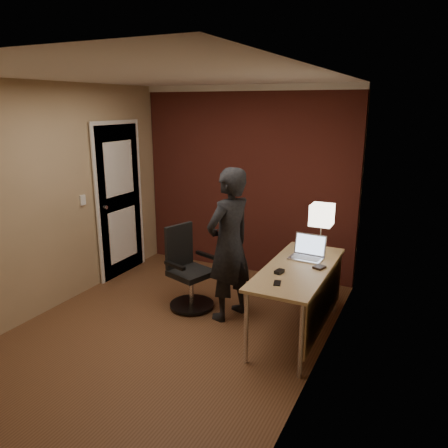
{
  "coord_description": "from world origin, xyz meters",
  "views": [
    {
      "loc": [
        2.27,
        -3.4,
        2.26
      ],
      "look_at": [
        0.35,
        0.55,
        1.05
      ],
      "focal_mm": 35.0,
      "sensor_mm": 36.0,
      "label": 1
    }
  ],
  "objects_px": {
    "phone": "(277,283)",
    "wallet": "(319,267)",
    "desk_lamp": "(322,216)",
    "mouse": "(279,272)",
    "person": "(229,245)",
    "desk": "(305,280)",
    "laptop": "(308,252)",
    "office_chair": "(188,273)"
  },
  "relations": [
    {
      "from": "office_chair",
      "to": "laptop",
      "type": "bearing_deg",
      "value": 9.71
    },
    {
      "from": "phone",
      "to": "wallet",
      "type": "height_order",
      "value": "wallet"
    },
    {
      "from": "office_chair",
      "to": "person",
      "type": "height_order",
      "value": "person"
    },
    {
      "from": "desk_lamp",
      "to": "phone",
      "type": "height_order",
      "value": "desk_lamp"
    },
    {
      "from": "desk_lamp",
      "to": "mouse",
      "type": "distance_m",
      "value": 0.84
    },
    {
      "from": "person",
      "to": "wallet",
      "type": "bearing_deg",
      "value": 107.49
    },
    {
      "from": "office_chair",
      "to": "phone",
      "type": "bearing_deg",
      "value": -24.07
    },
    {
      "from": "laptop",
      "to": "phone",
      "type": "height_order",
      "value": "laptop"
    },
    {
      "from": "desk_lamp",
      "to": "laptop",
      "type": "height_order",
      "value": "desk_lamp"
    },
    {
      "from": "desk",
      "to": "person",
      "type": "height_order",
      "value": "person"
    },
    {
      "from": "desk",
      "to": "laptop",
      "type": "xyz_separation_m",
      "value": [
        -0.06,
        0.31,
        0.19
      ]
    },
    {
      "from": "phone",
      "to": "desk_lamp",
      "type": "bearing_deg",
      "value": 68.18
    },
    {
      "from": "mouse",
      "to": "wallet",
      "type": "height_order",
      "value": "mouse"
    },
    {
      "from": "desk",
      "to": "mouse",
      "type": "height_order",
      "value": "mouse"
    },
    {
      "from": "person",
      "to": "laptop",
      "type": "bearing_deg",
      "value": 125.29
    },
    {
      "from": "desk",
      "to": "desk_lamp",
      "type": "distance_m",
      "value": 0.72
    },
    {
      "from": "mouse",
      "to": "phone",
      "type": "xyz_separation_m",
      "value": [
        0.06,
        -0.24,
        -0.01
      ]
    },
    {
      "from": "phone",
      "to": "mouse",
      "type": "bearing_deg",
      "value": 91.27
    },
    {
      "from": "person",
      "to": "desk_lamp",
      "type": "bearing_deg",
      "value": 133.67
    },
    {
      "from": "laptop",
      "to": "person",
      "type": "distance_m",
      "value": 0.82
    },
    {
      "from": "wallet",
      "to": "desk_lamp",
      "type": "bearing_deg",
      "value": 103.84
    },
    {
      "from": "office_chair",
      "to": "person",
      "type": "distance_m",
      "value": 0.67
    },
    {
      "from": "wallet",
      "to": "office_chair",
      "type": "distance_m",
      "value": 1.53
    },
    {
      "from": "office_chair",
      "to": "desk",
      "type": "bearing_deg",
      "value": -3.35
    },
    {
      "from": "mouse",
      "to": "wallet",
      "type": "xyz_separation_m",
      "value": [
        0.31,
        0.29,
        -0.01
      ]
    },
    {
      "from": "laptop",
      "to": "phone",
      "type": "xyz_separation_m",
      "value": [
        -0.06,
        -0.79,
        -0.06
      ]
    },
    {
      "from": "mouse",
      "to": "office_chair",
      "type": "height_order",
      "value": "office_chair"
    },
    {
      "from": "laptop",
      "to": "office_chair",
      "type": "relative_size",
      "value": 0.37
    },
    {
      "from": "desk",
      "to": "mouse",
      "type": "relative_size",
      "value": 15.0
    },
    {
      "from": "wallet",
      "to": "person",
      "type": "distance_m",
      "value": 0.97
    },
    {
      "from": "mouse",
      "to": "office_chair",
      "type": "xyz_separation_m",
      "value": [
        -1.19,
        0.32,
        -0.33
      ]
    },
    {
      "from": "desk_lamp",
      "to": "wallet",
      "type": "height_order",
      "value": "desk_lamp"
    },
    {
      "from": "mouse",
      "to": "person",
      "type": "height_order",
      "value": "person"
    },
    {
      "from": "laptop",
      "to": "office_chair",
      "type": "height_order",
      "value": "laptop"
    },
    {
      "from": "person",
      "to": "phone",
      "type": "bearing_deg",
      "value": 71.47
    },
    {
      "from": "desk_lamp",
      "to": "mouse",
      "type": "height_order",
      "value": "desk_lamp"
    },
    {
      "from": "laptop",
      "to": "mouse",
      "type": "xyz_separation_m",
      "value": [
        -0.12,
        -0.54,
        -0.05
      ]
    },
    {
      "from": "wallet",
      "to": "person",
      "type": "bearing_deg",
      "value": 179.37
    },
    {
      "from": "wallet",
      "to": "person",
      "type": "height_order",
      "value": "person"
    },
    {
      "from": "desk",
      "to": "phone",
      "type": "xyz_separation_m",
      "value": [
        -0.12,
        -0.48,
        0.13
      ]
    },
    {
      "from": "desk",
      "to": "desk_lamp",
      "type": "relative_size",
      "value": 2.8
    },
    {
      "from": "desk",
      "to": "person",
      "type": "relative_size",
      "value": 0.91
    }
  ]
}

